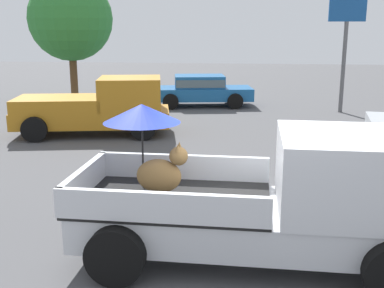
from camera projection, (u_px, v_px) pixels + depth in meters
The scene contains 6 objects.
ground_plane at pixel (251, 257), 7.00m from camera, with size 80.00×80.00×0.00m, color #4C4C4F.
pickup_truck_main at pixel (282, 197), 6.74m from camera, with size 5.08×2.31×2.19m.
pickup_truck_red at pixel (99, 107), 14.96m from camera, with size 5.05×2.87×1.80m.
parked_sedan_near at pixel (201, 89), 20.51m from camera, with size 4.53×2.51×1.33m.
motel_sign at pixel (346, 32), 18.41m from camera, with size 1.40×0.16×4.45m.
tree_by_lot at pixel (70, 19), 20.15m from camera, with size 3.56×3.56×5.48m.
Camera 1 is at (-0.10, -6.46, 3.29)m, focal length 44.37 mm.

